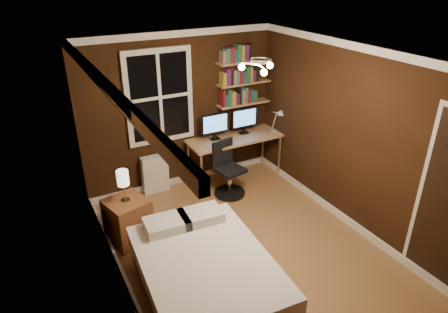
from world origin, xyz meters
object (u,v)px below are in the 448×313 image
monitor_right (244,121)px  desk_lamp (277,120)px  desk (235,141)px  radiator (155,174)px  monitor_left (215,127)px  office_chair (228,175)px  bed (205,274)px  bedside_lamp (124,186)px  nightstand (128,220)px

monitor_right → desk_lamp: (0.51, -0.24, -0.00)m
desk → radiator: bearing=171.3°
radiator → monitor_left: monitor_left is taller
office_chair → monitor_right: bearing=28.5°
bed → radiator: (0.27, 2.41, 0.05)m
monitor_right → desk_lamp: 0.56m
bedside_lamp → monitor_left: bearing=27.7°
bed → nightstand: bearing=113.3°
bed → office_chair: 2.20m
radiator → desk: (1.35, -0.21, 0.39)m
bed → office_chair: size_ratio=2.17×
nightstand → desk: (2.10, 0.85, 0.39)m
bed → desk_lamp: size_ratio=4.41×
monitor_right → desk_lamp: size_ratio=1.07×
radiator → office_chair: 1.18m
bed → desk: 2.77m
desk → monitor_left: bearing=166.3°
monitor_left → nightstand: bearing=-152.3°
nightstand → desk_lamp: (2.82, 0.69, 0.68)m
nightstand → monitor_right: monitor_right is taller
desk_lamp → office_chair: bearing=-166.9°
bedside_lamp → bed: bearing=-70.6°
monitor_left → monitor_right: 0.55m
monitor_left → office_chair: 0.82m
bedside_lamp → nightstand: bearing=-90.0°
bed → desk: desk is taller
nightstand → bedside_lamp: 0.53m
desk → office_chair: office_chair is taller
bed → radiator: same height
desk_lamp → bed: bearing=-138.9°
office_chair → nightstand: bearing=-177.8°
office_chair → desk: bearing=37.3°
desk → monitor_left: 0.44m
bed → desk: size_ratio=1.21×
nightstand → monitor_left: monitor_left is taller
bed → bedside_lamp: bedside_lamp is taller
bed → bedside_lamp: (-0.48, 1.36, 0.56)m
monitor_left → desk_lamp: (1.06, -0.24, -0.00)m
bedside_lamp → monitor_right: monitor_right is taller
nightstand → monitor_left: 2.11m
radiator → monitor_left: (1.02, -0.13, 0.67)m
bedside_lamp → desk: bearing=22.0°
desk → office_chair: size_ratio=1.79×
nightstand → monitor_right: bearing=6.7°
monitor_right → bedside_lamp: bearing=-158.2°
desk → desk_lamp: desk_lamp is taller
desk_lamp → office_chair: desk_lamp is taller
radiator → monitor_right: monitor_right is taller
bed → monitor_left: bearing=64.5°
desk → nightstand: bearing=-158.0°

